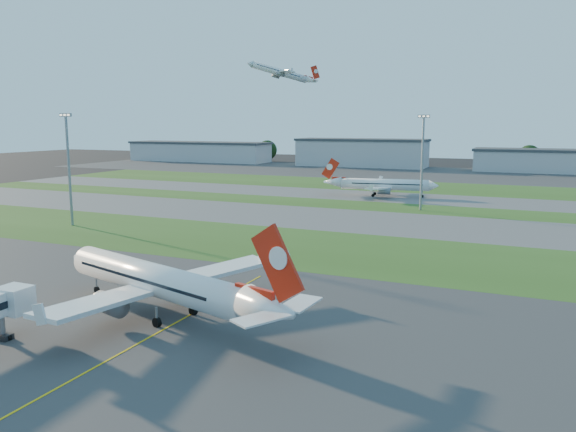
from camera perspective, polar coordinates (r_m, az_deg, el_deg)
The scene contains 21 objects.
ground at distance 66.88m, azimuth -18.63°, elevation -11.71°, with size 700.00×700.00×0.00m, color black.
apron_near at distance 66.88m, azimuth -18.63°, elevation -11.70°, with size 300.00×70.00×0.01m, color #333335.
grass_strip_a at distance 109.17m, azimuth 0.00°, elevation -3.04°, with size 300.00×34.00×0.01m, color #2B4B19.
taxiway_a at distance 139.46m, azimuth 5.47°, elevation -0.36°, with size 300.00×32.00×0.01m, color #515154.
grass_strip_b at distance 163.10m, azimuth 8.23°, elevation 1.01°, with size 300.00×18.00×0.01m, color #2B4B19.
taxiway_b at distance 184.21m, azimuth 10.08°, elevation 1.91°, with size 300.00×26.00×0.01m, color #515154.
grass_strip_c at distance 216.20m, azimuth 12.16°, elevation 2.94°, with size 300.00×40.00×0.01m, color #2B4B19.
apron_far at distance 274.98m, azimuth 14.71°, elevation 4.18°, with size 400.00×80.00×0.01m, color #333335.
yellow_line at distance 63.79m, azimuth -15.22°, elevation -12.59°, with size 0.25×60.00×0.02m, color gold.
airliner_parked at distance 71.27m, azimuth -13.12°, elevation -6.50°, with size 38.26×32.18×12.26m.
airliner_taxiing at distance 185.11m, azimuth 9.65°, elevation 3.16°, with size 34.83×29.34×10.92m.
airliner_departing at distance 296.80m, azimuth -0.79°, elevation 14.39°, with size 29.65×25.90×11.23m.
light_mast_west at distance 138.51m, azimuth -21.40°, elevation 5.15°, with size 3.20×0.70×25.80m.
light_mast_centre at distance 156.35m, azimuth 13.49°, elevation 5.94°, with size 3.20×0.70×25.80m.
hangar_far_west at distance 357.59m, azimuth -9.00°, elevation 6.49°, with size 91.80×23.00×12.20m.
hangar_west at distance 313.59m, azimuth 7.47°, elevation 6.41°, with size 71.40×23.00×15.20m.
hangar_east at distance 301.37m, azimuth 26.10°, elevation 5.04°, with size 81.60×23.00×11.20m.
tree_far_west at distance 390.99m, azimuth -12.94°, elevation 6.66°, with size 11.00×11.00×12.00m.
tree_west at distance 351.07m, azimuth -2.12°, elevation 6.71°, with size 12.10×12.10×13.20m.
tree_mid_west at distance 318.37m, azimuth 12.37°, elevation 5.99°, with size 9.90×9.90×10.80m.
tree_mid_east at distance 315.05m, azimuth 23.29°, elevation 5.59°, with size 11.55×11.55×12.60m.
Camera 1 is at (42.91, -45.59, 23.51)m, focal length 35.00 mm.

